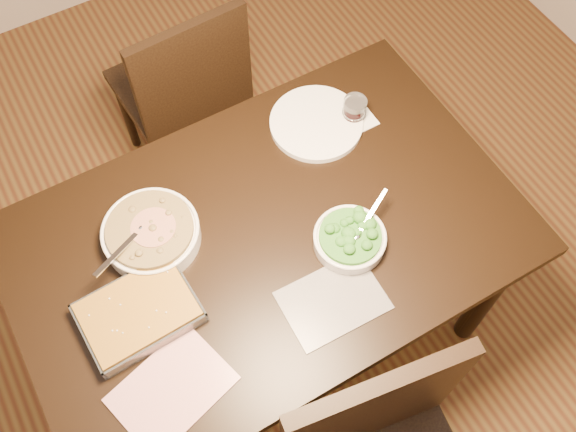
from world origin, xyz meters
The scene contains 11 objects.
ground centered at (0.00, 0.00, 0.00)m, with size 4.00×4.00×0.00m, color #4C2715.
table centered at (0.00, 0.00, 0.65)m, with size 1.40×0.90×0.75m.
magazine_a centered at (-0.41, -0.26, 0.75)m, with size 0.28×0.20×0.01m, color #B33349.
magazine_b centered at (0.06, -0.26, 0.75)m, with size 0.26×0.19×0.00m, color #26272E.
coaster centered at (0.43, 0.22, 0.75)m, with size 0.12×0.12×0.00m, color white.
stew_bowl centered at (-0.28, 0.14, 0.79)m, with size 0.28×0.27×0.10m.
broccoli_bowl centered at (0.18, -0.14, 0.78)m, with size 0.22×0.20×0.08m.
baking_dish centered at (-0.40, -0.05, 0.78)m, with size 0.30×0.22×0.05m.
wine_tumbler centered at (0.43, 0.22, 0.80)m, with size 0.07×0.07×0.08m.
dinner_plate centered at (0.32, 0.26, 0.76)m, with size 0.28×0.28×0.02m, color white.
chair_far centered at (0.09, 0.79, 0.50)m, with size 0.45×0.45×0.90m.
Camera 1 is at (-0.36, -0.74, 2.33)m, focal length 40.00 mm.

